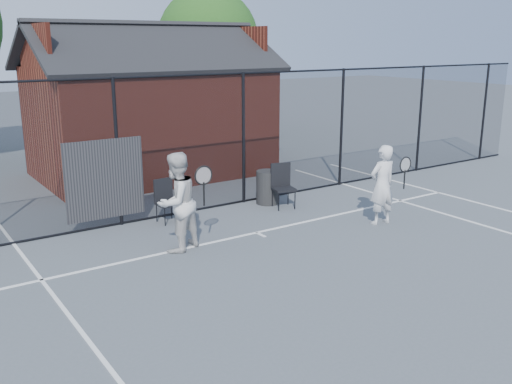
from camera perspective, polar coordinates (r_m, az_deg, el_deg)
ground at (r=9.11m, az=10.83°, el=-9.12°), size 80.00×80.00×0.00m
court_lines at (r=8.33m, az=17.37°, el=-11.92°), size 11.02×18.00×0.01m
fence at (r=12.41m, az=-6.34°, el=4.50°), size 22.04×3.00×3.00m
clubhouse at (r=16.30m, az=-10.49°, el=7.39°), size 6.50×4.36×4.19m
tree_right at (r=23.33m, az=-4.81°, el=14.94°), size 3.97×3.97×5.70m
player_front at (r=11.88m, az=12.52°, el=0.72°), size 0.75×0.57×1.65m
player_back at (r=10.20m, az=-7.93°, el=-1.01°), size 1.06×0.96×1.79m
chair_left at (r=11.93m, az=-8.81°, el=-0.97°), size 0.45×0.47×0.88m
chair_right at (r=12.81m, az=2.79°, el=0.51°), size 0.57×0.59×0.98m
waste_bin at (r=13.18m, az=1.18°, el=0.48°), size 0.55×0.55×0.77m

